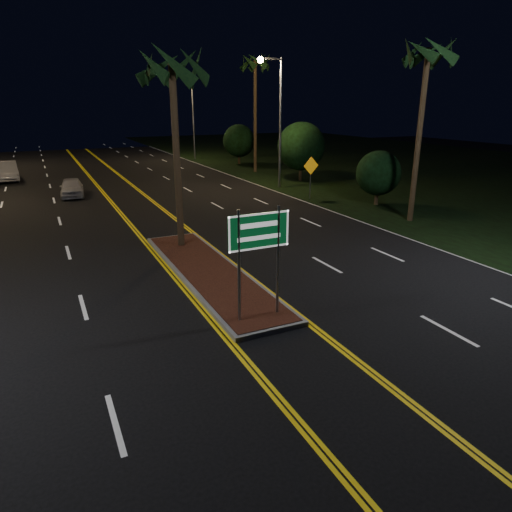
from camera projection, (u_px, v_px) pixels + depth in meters
ground at (310, 369)px, 10.82m from camera, size 120.00×120.00×0.00m
grass_right at (436, 168)px, 44.44m from camera, size 40.00×110.00×0.01m
median_island at (209, 272)px, 16.78m from camera, size 2.25×10.25×0.17m
highway_sign at (259, 242)px, 12.45m from camera, size 1.80×0.08×3.20m
streetlight_right_mid at (276, 108)px, 32.17m from camera, size 1.91×0.44×9.00m
streetlight_right_far at (189, 106)px, 49.28m from camera, size 1.91×0.44×9.00m
palm_median at (172, 68)px, 17.48m from camera, size 2.40×2.40×8.30m
palm_right_near at (428, 54)px, 21.85m from camera, size 2.40×2.40×9.30m
palm_right_far at (255, 64)px, 38.79m from camera, size 2.40×2.40×10.30m
shrub_near at (378, 173)px, 27.68m from camera, size 2.70×2.70×3.30m
shrub_mid at (301, 146)px, 36.19m from camera, size 3.78×3.78×4.62m
shrub_far at (239, 141)px, 46.50m from camera, size 3.24×3.24×3.96m
car_near at (72, 186)px, 30.59m from camera, size 2.18×4.43×1.43m
car_far at (6, 169)px, 36.81m from camera, size 2.71×5.52×1.78m
warning_sign at (311, 171)px, 29.52m from camera, size 1.14×0.11×2.72m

